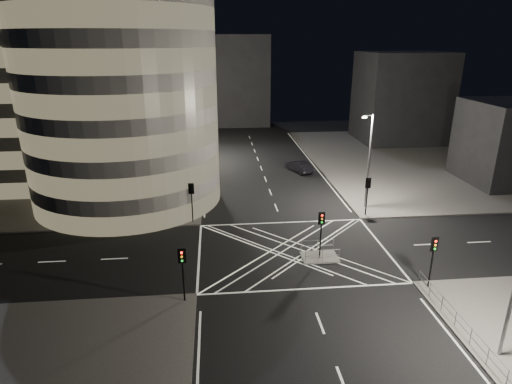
{
  "coord_description": "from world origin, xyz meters",
  "views": [
    {
      "loc": [
        -6.33,
        -32.49,
        17.25
      ],
      "look_at": [
        -2.5,
        6.91,
        3.0
      ],
      "focal_mm": 30.0,
      "sensor_mm": 36.0,
      "label": 1
    }
  ],
  "objects": [
    {
      "name": "central_island",
      "position": [
        2.0,
        -1.5,
        0.07
      ],
      "size": [
        3.0,
        2.0,
        0.15
      ],
      "primitive_type": "cube",
      "color": "slate",
      "rests_on": "ground"
    },
    {
      "name": "office_block_rear",
      "position": [
        -22.0,
        42.0,
        11.15
      ],
      "size": [
        24.0,
        16.0,
        22.0
      ],
      "primitive_type": "cube",
      "color": "gray",
      "rests_on": "sidewalk_far_left"
    },
    {
      "name": "tree_c",
      "position": [
        -10.5,
        21.0,
        4.84
      ],
      "size": [
        4.07,
        4.07,
        7.04
      ],
      "color": "black",
      "rests_on": "sidewalk_far_left"
    },
    {
      "name": "tree_d",
      "position": [
        -10.5,
        27.0,
        5.3
      ],
      "size": [
        5.23,
        5.23,
        8.17
      ],
      "color": "black",
      "rests_on": "sidewalk_far_left"
    },
    {
      "name": "traffic_signal_fl",
      "position": [
        -8.8,
        6.8,
        2.91
      ],
      "size": [
        0.55,
        0.22,
        4.0
      ],
      "color": "black",
      "rests_on": "sidewalk_far_left"
    },
    {
      "name": "railing_near_right",
      "position": [
        8.3,
        -12.15,
        0.7
      ],
      "size": [
        0.06,
        11.7,
        1.1
      ],
      "primitive_type": "cube",
      "color": "slate",
      "rests_on": "sidewalk_near_right"
    },
    {
      "name": "office_tower_curved",
      "position": [
        -20.74,
        18.74,
        12.65
      ],
      "size": [
        30.0,
        29.0,
        27.2
      ],
      "color": "gray",
      "rests_on": "sidewalk_far_left"
    },
    {
      "name": "tree_b",
      "position": [
        -10.5,
        15.0,
        5.15
      ],
      "size": [
        4.84,
        4.84,
        7.79
      ],
      "color": "black",
      "rests_on": "sidewalk_far_left"
    },
    {
      "name": "building_right_near",
      "position": [
        30.0,
        16.0,
        5.15
      ],
      "size": [
        10.0,
        10.0,
        10.0
      ],
      "primitive_type": "cube",
      "color": "black",
      "rests_on": "sidewalk_far_right"
    },
    {
      "name": "tree_a",
      "position": [
        -10.5,
        9.0,
        4.68
      ],
      "size": [
        4.37,
        4.37,
        7.06
      ],
      "color": "black",
      "rests_on": "sidewalk_far_left"
    },
    {
      "name": "sidewalk_far_left",
      "position": [
        -29.0,
        27.0,
        0.07
      ],
      "size": [
        42.0,
        42.0,
        0.15
      ],
      "primitive_type": "cube",
      "color": "#524F4D",
      "rests_on": "ground"
    },
    {
      "name": "building_far_end",
      "position": [
        -4.0,
        58.0,
        9.0
      ],
      "size": [
        18.0,
        8.0,
        18.0
      ],
      "primitive_type": "cube",
      "color": "black",
      "rests_on": "ground"
    },
    {
      "name": "traffic_signal_island",
      "position": [
        2.0,
        -1.5,
        2.91
      ],
      "size": [
        0.55,
        0.22,
        4.0
      ],
      "color": "black",
      "rests_on": "central_island"
    },
    {
      "name": "ground",
      "position": [
        0.0,
        0.0,
        0.0
      ],
      "size": [
        120.0,
        120.0,
        0.0
      ],
      "primitive_type": "plane",
      "color": "black",
      "rests_on": "ground"
    },
    {
      "name": "traffic_signal_nl",
      "position": [
        -8.8,
        -6.8,
        2.91
      ],
      "size": [
        0.55,
        0.22,
        4.0
      ],
      "color": "black",
      "rests_on": "sidewalk_near_left"
    },
    {
      "name": "railing_island_south",
      "position": [
        2.0,
        -2.4,
        0.7
      ],
      "size": [
        2.8,
        0.06,
        1.1
      ],
      "primitive_type": "cube",
      "color": "slate",
      "rests_on": "central_island"
    },
    {
      "name": "street_lamp_right_far",
      "position": [
        9.44,
        9.0,
        5.54
      ],
      "size": [
        1.25,
        0.25,
        10.0
      ],
      "color": "slate",
      "rests_on": "sidewalk_far_right"
    },
    {
      "name": "traffic_signal_nr",
      "position": [
        8.8,
        -6.8,
        2.91
      ],
      "size": [
        0.55,
        0.22,
        4.0
      ],
      "color": "black",
      "rests_on": "sidewalk_near_right"
    },
    {
      "name": "railing_island_north",
      "position": [
        2.0,
        -0.6,
        0.7
      ],
      "size": [
        2.8,
        0.06,
        1.1
      ],
      "primitive_type": "cube",
      "color": "slate",
      "rests_on": "central_island"
    },
    {
      "name": "building_right_far",
      "position": [
        26.0,
        40.0,
        7.65
      ],
      "size": [
        14.0,
        12.0,
        15.0
      ],
      "primitive_type": "cube",
      "color": "black",
      "rests_on": "sidewalk_far_right"
    },
    {
      "name": "street_lamp_left_near",
      "position": [
        -9.44,
        12.0,
        5.54
      ],
      "size": [
        1.25,
        0.25,
        10.0
      ],
      "color": "slate",
      "rests_on": "sidewalk_far_left"
    },
    {
      "name": "sidewalk_far_right",
      "position": [
        29.0,
        27.0,
        0.07
      ],
      "size": [
        42.0,
        42.0,
        0.15
      ],
      "primitive_type": "cube",
      "color": "#524F4D",
      "rests_on": "ground"
    },
    {
      "name": "street_lamp_left_far",
      "position": [
        -9.44,
        30.0,
        5.54
      ],
      "size": [
        1.25,
        0.25,
        10.0
      ],
      "color": "slate",
      "rests_on": "sidewalk_far_left"
    },
    {
      "name": "tree_e",
      "position": [
        -10.5,
        33.0,
        4.92
      ],
      "size": [
        4.49,
        4.49,
        7.36
      ],
      "color": "black",
      "rests_on": "sidewalk_far_left"
    },
    {
      "name": "sedan",
      "position": [
        4.95,
        22.83,
        0.76
      ],
      "size": [
        3.29,
        4.91,
        1.53
      ],
      "primitive_type": "imported",
      "rotation": [
        0.0,
        0.0,
        3.54
      ],
      "color": "black",
      "rests_on": "ground"
    },
    {
      "name": "traffic_signal_fr",
      "position": [
        8.8,
        6.8,
        2.91
      ],
      "size": [
        0.55,
        0.22,
        4.0
      ],
      "color": "black",
      "rests_on": "sidewalk_far_right"
    }
  ]
}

